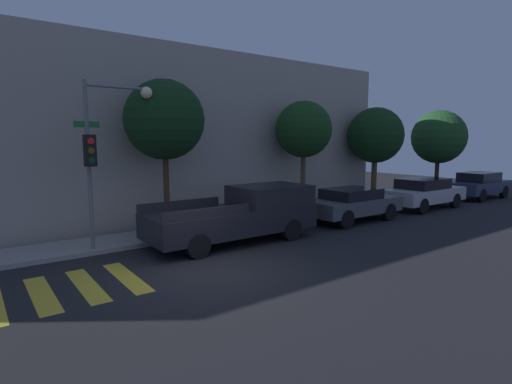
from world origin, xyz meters
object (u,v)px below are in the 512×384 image
object	(u,v)px
sedan_far_end	(479,185)
pickup_truck	(242,214)
sedan_near_corner	(352,203)
tree_behind_truck	(439,137)
sedan_middle	(423,192)
traffic_light_pole	(104,139)
tree_far_end	(375,136)
tree_near_corner	(164,120)
tree_midblock	(304,130)

from	to	relation	value
sedan_far_end	pickup_truck	bearing A→B (deg)	180.00
sedan_near_corner	tree_behind_truck	size ratio (longest dim) A/B	0.84
sedan_middle	tree_behind_truck	size ratio (longest dim) A/B	0.91
traffic_light_pole	sedan_middle	world-z (taller)	traffic_light_pole
sedan_near_corner	sedan_middle	xyz separation A→B (m)	(5.26, 0.00, 0.05)
sedan_near_corner	tree_behind_truck	distance (m)	10.86
traffic_light_pole	tree_far_end	size ratio (longest dim) A/B	1.01
sedan_near_corner	tree_near_corner	bearing A→B (deg)	163.06
tree_midblock	pickup_truck	bearing A→B (deg)	-155.33
tree_far_end	traffic_light_pole	bearing A→B (deg)	-176.14
pickup_truck	tree_midblock	world-z (taller)	tree_midblock
pickup_truck	tree_midblock	xyz separation A→B (m)	(4.78, 2.20, 2.87)
pickup_truck	tree_near_corner	distance (m)	4.16
sedan_far_end	tree_midblock	xyz separation A→B (m)	(-11.74, 2.20, 2.98)
traffic_light_pole	tree_far_end	bearing A→B (deg)	3.86
sedan_middle	tree_midblock	bearing A→B (deg)	159.92
sedan_near_corner	tree_midblock	bearing A→B (deg)	108.86
sedan_middle	tree_far_end	bearing A→B (deg)	114.85
tree_midblock	tree_behind_truck	bearing A→B (deg)	0.00
tree_midblock	tree_far_end	world-z (taller)	tree_midblock
tree_near_corner	tree_midblock	xyz separation A→B (m)	(6.46, 0.00, -0.23)
traffic_light_pole	tree_far_end	distance (m)	13.78
traffic_light_pole	sedan_far_end	distance (m)	20.69
sedan_near_corner	tree_near_corner	world-z (taller)	tree_near_corner
tree_far_end	sedan_middle	bearing A→B (deg)	-65.15
traffic_light_pole	sedan_middle	bearing A→B (deg)	-4.91
traffic_light_pole	pickup_truck	distance (m)	4.84
tree_midblock	sedan_near_corner	bearing A→B (deg)	-71.14
pickup_truck	tree_far_end	xyz separation A→B (m)	(9.77, 2.20, 2.65)
traffic_light_pole	tree_behind_truck	size ratio (longest dim) A/B	0.99
tree_behind_truck	pickup_truck	bearing A→B (deg)	-172.09
sedan_far_end	tree_behind_truck	world-z (taller)	tree_behind_truck
sedan_middle	tree_midblock	xyz separation A→B (m)	(-6.01, 2.20, 2.99)
tree_midblock	sedan_far_end	bearing A→B (deg)	-10.59
sedan_middle	traffic_light_pole	bearing A→B (deg)	175.09
tree_near_corner	tree_behind_truck	xyz separation A→B (m)	(17.48, 0.00, -0.50)
pickup_truck	sedan_middle	distance (m)	10.79
tree_midblock	tree_far_end	distance (m)	5.00
sedan_middle	tree_near_corner	distance (m)	13.06
sedan_middle	sedan_far_end	size ratio (longest dim) A/B	1.05
pickup_truck	sedan_near_corner	xyz separation A→B (m)	(5.53, 0.00, -0.16)
sedan_middle	tree_behind_truck	distance (m)	6.11
pickup_truck	sedan_near_corner	world-z (taller)	pickup_truck
pickup_truck	tree_far_end	world-z (taller)	tree_far_end
traffic_light_pole	sedan_near_corner	size ratio (longest dim) A/B	1.18
sedan_near_corner	pickup_truck	bearing A→B (deg)	180.00
sedan_near_corner	sedan_far_end	distance (m)	10.99
traffic_light_pole	sedan_far_end	xyz separation A→B (m)	(20.50, -1.27, -2.56)
sedan_near_corner	tree_near_corner	size ratio (longest dim) A/B	0.79
tree_midblock	traffic_light_pole	bearing A→B (deg)	-173.95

